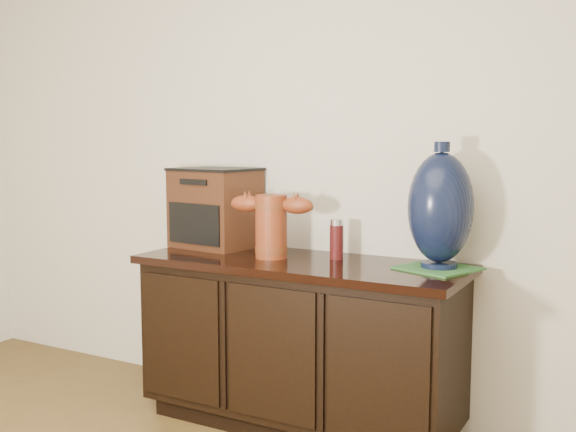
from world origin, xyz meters
The scene contains 6 objects.
sideboard centered at (0.00, 2.23, 0.39)m, with size 1.46×0.56×0.75m.
terracotta_vessel centered at (-0.14, 2.21, 0.91)m, with size 0.40×0.16×0.28m.
tv_radio centered at (-0.54, 2.35, 0.95)m, with size 0.42×0.36×0.39m.
green_mat centered at (0.59, 2.31, 0.76)m, with size 0.27×0.27×0.01m, color #2C622C.
lamp_base centered at (0.60, 2.31, 1.01)m, with size 0.34×0.34×0.51m.
spray_can centered at (0.13, 2.33, 0.84)m, with size 0.06×0.06×0.18m.
Camera 1 is at (1.36, -0.35, 1.28)m, focal length 42.00 mm.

